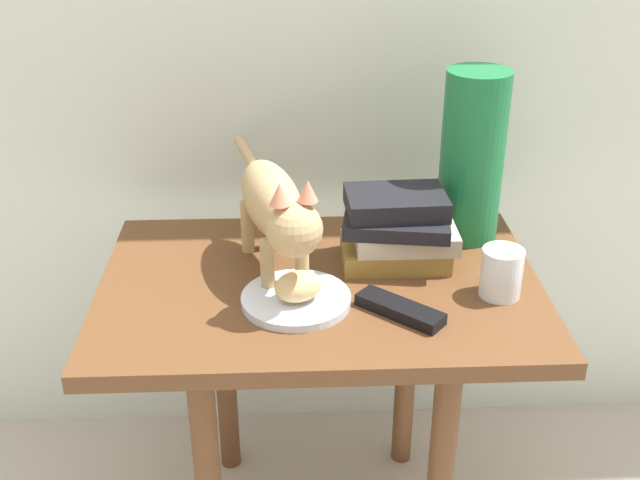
{
  "coord_description": "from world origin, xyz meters",
  "views": [
    {
      "loc": [
        -0.05,
        -1.19,
        1.27
      ],
      "look_at": [
        0.0,
        0.0,
        0.67
      ],
      "focal_mm": 44.23,
      "sensor_mm": 36.0,
      "label": 1
    }
  ],
  "objects": [
    {
      "name": "candle_jar",
      "position": [
        0.3,
        -0.06,
        0.62
      ],
      "size": [
        0.07,
        0.07,
        0.08
      ],
      "color": "silver",
      "rests_on": "side_table"
    },
    {
      "name": "plate",
      "position": [
        -0.04,
        -0.07,
        0.59
      ],
      "size": [
        0.18,
        0.18,
        0.01
      ],
      "primitive_type": "cylinder",
      "color": "silver",
      "rests_on": "side_table"
    },
    {
      "name": "cat",
      "position": [
        -0.07,
        0.02,
        0.72
      ],
      "size": [
        0.16,
        0.47,
        0.23
      ],
      "color": "tan",
      "rests_on": "side_table"
    },
    {
      "name": "tv_remote",
      "position": [
        0.12,
        -0.11,
        0.6
      ],
      "size": [
        0.14,
        0.13,
        0.02
      ],
      "primitive_type": "cube",
      "rotation": [
        0.0,
        0.0,
        -0.72
      ],
      "color": "black",
      "rests_on": "side_table"
    },
    {
      "name": "green_vase",
      "position": [
        0.29,
        0.17,
        0.75
      ],
      "size": [
        0.12,
        0.12,
        0.32
      ],
      "primitive_type": "cylinder",
      "color": "#196B38",
      "rests_on": "side_table"
    },
    {
      "name": "book_stack",
      "position": [
        0.14,
        0.07,
        0.65
      ],
      "size": [
        0.21,
        0.16,
        0.13
      ],
      "color": "olive",
      "rests_on": "side_table"
    },
    {
      "name": "side_table",
      "position": [
        0.0,
        0.0,
        0.49
      ],
      "size": [
        0.77,
        0.52,
        0.59
      ],
      "color": "brown",
      "rests_on": "ground"
    },
    {
      "name": "bread_roll",
      "position": [
        -0.04,
        -0.08,
        0.63
      ],
      "size": [
        0.1,
        0.09,
        0.05
      ],
      "primitive_type": "ellipsoid",
      "rotation": [
        0.0,
        0.0,
        0.41
      ],
      "color": "#E0BC7A",
      "rests_on": "plate"
    }
  ]
}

